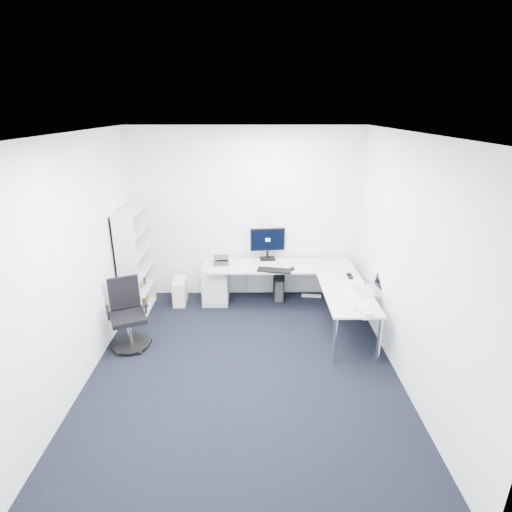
{
  "coord_description": "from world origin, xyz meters",
  "views": [
    {
      "loc": [
        0.11,
        -4.01,
        2.94
      ],
      "look_at": [
        0.15,
        1.05,
        1.05
      ],
      "focal_mm": 28.0,
      "sensor_mm": 36.0,
      "label": 1
    }
  ],
  "objects_px": {
    "l_desk": "(282,293)",
    "laptop": "(366,282)",
    "task_chair": "(128,316)",
    "monitor": "(268,244)",
    "bookshelf": "(135,263)"
  },
  "relations": [
    {
      "from": "monitor",
      "to": "laptop",
      "type": "relative_size",
      "value": 1.49
    },
    {
      "from": "l_desk",
      "to": "laptop",
      "type": "relative_size",
      "value": 6.05
    },
    {
      "from": "bookshelf",
      "to": "monitor",
      "type": "height_order",
      "value": "bookshelf"
    },
    {
      "from": "bookshelf",
      "to": "monitor",
      "type": "bearing_deg",
      "value": 14.78
    },
    {
      "from": "laptop",
      "to": "monitor",
      "type": "bearing_deg",
      "value": 128.69
    },
    {
      "from": "bookshelf",
      "to": "task_chair",
      "type": "xyz_separation_m",
      "value": [
        0.14,
        -0.97,
        -0.34
      ]
    },
    {
      "from": "laptop",
      "to": "l_desk",
      "type": "bearing_deg",
      "value": 141.37
    },
    {
      "from": "monitor",
      "to": "l_desk",
      "type": "bearing_deg",
      "value": -75.3
    },
    {
      "from": "task_chair",
      "to": "laptop",
      "type": "bearing_deg",
      "value": -18.19
    },
    {
      "from": "l_desk",
      "to": "bookshelf",
      "type": "relative_size",
      "value": 1.4
    },
    {
      "from": "l_desk",
      "to": "task_chair",
      "type": "distance_m",
      "value": 2.23
    },
    {
      "from": "l_desk",
      "to": "laptop",
      "type": "bearing_deg",
      "value": -30.88
    },
    {
      "from": "bookshelf",
      "to": "monitor",
      "type": "relative_size",
      "value": 2.9
    },
    {
      "from": "task_chair",
      "to": "monitor",
      "type": "bearing_deg",
      "value": 15.57
    },
    {
      "from": "laptop",
      "to": "bookshelf",
      "type": "bearing_deg",
      "value": 160.38
    }
  ]
}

